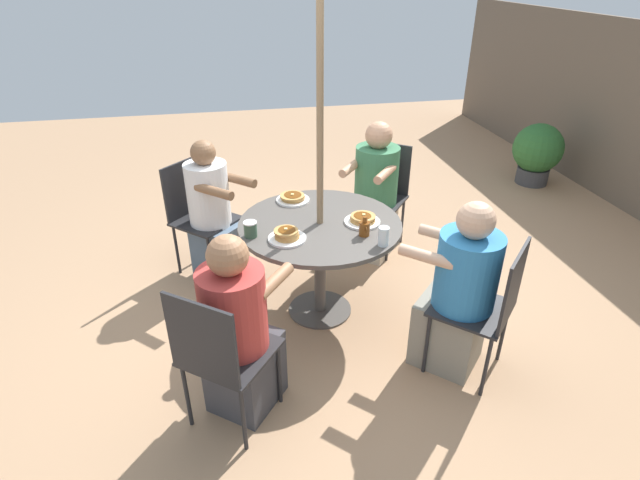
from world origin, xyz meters
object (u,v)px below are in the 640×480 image
at_px(coffee_cup, 250,229).
at_px(drinking_glass_a, 384,236).
at_px(diner_north, 458,295).
at_px(pancake_plate_b, 293,198).
at_px(patio_table, 320,236).
at_px(diner_west, 239,334).
at_px(patio_chair_east, 382,190).
at_px(patio_chair_south, 197,210).
at_px(diner_south, 213,216).
at_px(potted_shrub, 537,152).
at_px(patio_chair_west, 219,352).
at_px(pancake_plate_c, 287,236).
at_px(syrup_bottle, 364,228).
at_px(diner_east, 374,196).
at_px(pancake_plate_a, 362,220).
at_px(patio_chair_north, 488,303).

distance_m(coffee_cup, drinking_glass_a, 0.86).
distance_m(diner_north, pancake_plate_b, 1.41).
relative_size(patio_table, diner_west, 0.98).
xyz_separation_m(patio_chair_east, diner_west, (1.74, -1.37, -0.01)).
relative_size(patio_chair_south, diner_south, 0.81).
relative_size(diner_north, potted_shrub, 1.63).
relative_size(diner_north, diner_south, 1.01).
bearing_deg(patio_chair_west, diner_north, 47.00).
relative_size(pancake_plate_c, syrup_bottle, 1.84).
bearing_deg(patio_chair_south, patio_chair_west, 47.81).
xyz_separation_m(diner_north, patio_chair_east, (-1.64, 0.02, 0.01)).
height_order(diner_east, pancake_plate_a, diner_east).
relative_size(patio_chair_east, diner_east, 0.78).
distance_m(diner_south, potted_shrub, 3.94).
bearing_deg(pancake_plate_a, patio_chair_north, 36.66).
xyz_separation_m(patio_table, patio_chair_west, (0.95, -0.73, -0.11)).
bearing_deg(pancake_plate_a, drinking_glass_a, 7.95).
bearing_deg(diner_south, syrup_bottle, 89.91).
bearing_deg(patio_chair_east, patio_table, 90.00).
bearing_deg(pancake_plate_a, diner_west, -50.47).
bearing_deg(diner_south, potted_shrub, 151.97).
relative_size(diner_west, pancake_plate_c, 4.64).
bearing_deg(potted_shrub, patio_chair_north, -37.16).
xyz_separation_m(diner_east, diner_south, (0.10, -1.38, -0.01)).
relative_size(patio_table, pancake_plate_a, 4.54).
xyz_separation_m(syrup_bottle, potted_shrub, (-2.20, 2.73, -0.41)).
bearing_deg(syrup_bottle, pancake_plate_b, -148.70).
bearing_deg(syrup_bottle, patio_chair_east, 156.78).
height_order(diner_south, diner_west, diner_south).
distance_m(patio_chair_north, pancake_plate_a, 0.99).
relative_size(pancake_plate_b, potted_shrub, 0.35).
xyz_separation_m(pancake_plate_b, potted_shrub, (-1.58, 3.11, -0.38)).
distance_m(diner_west, coffee_cup, 0.77).
relative_size(diner_east, diner_west, 1.03).
height_order(patio_table, pancake_plate_b, pancake_plate_b).
height_order(pancake_plate_b, pancake_plate_c, pancake_plate_c).
distance_m(patio_chair_south, coffee_cup, 1.04).
relative_size(diner_south, pancake_plate_a, 4.65).
bearing_deg(patio_chair_south, diner_west, 52.01).
xyz_separation_m(patio_table, coffee_cup, (0.11, -0.48, 0.16)).
bearing_deg(diner_west, drinking_glass_a, 61.39).
relative_size(pancake_plate_a, syrup_bottle, 1.84).
xyz_separation_m(diner_east, patio_chair_west, (1.74, -1.37, -0.00)).
xyz_separation_m(patio_chair_north, patio_chair_east, (-1.76, -0.11, 0.00)).
bearing_deg(pancake_plate_b, diner_south, -116.64).
height_order(patio_chair_north, potted_shrub, patio_chair_north).
bearing_deg(pancake_plate_a, coffee_cup, -86.43).
height_order(diner_north, coffee_cup, diner_north).
distance_m(patio_table, potted_shrub, 3.58).
height_order(syrup_bottle, potted_shrub, syrup_bottle).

